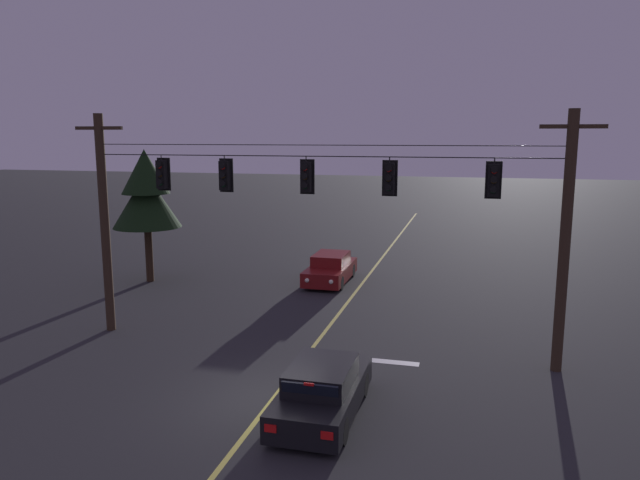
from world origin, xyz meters
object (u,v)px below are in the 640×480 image
object	(u,v)px
traffic_light_leftmost	(162,174)
traffic_light_left_inner	(225,175)
traffic_light_right_inner	(389,178)
traffic_light_rightmost	(494,180)
traffic_light_centre	(306,177)
tree_verge_near	(146,193)
car_waiting_near_lane	(322,391)
car_oncoming_lead	(330,269)

from	to	relation	value
traffic_light_leftmost	traffic_light_left_inner	xyz separation A→B (m)	(2.30, 0.00, 0.00)
traffic_light_right_inner	traffic_light_rightmost	distance (m)	3.10
traffic_light_centre	traffic_light_rightmost	xyz separation A→B (m)	(5.76, 0.00, 0.00)
traffic_light_left_inner	traffic_light_right_inner	xyz separation A→B (m)	(5.46, 0.00, 0.00)
tree_verge_near	car_waiting_near_lane	bearing A→B (deg)	-44.86
traffic_light_leftmost	car_oncoming_lead	bearing A→B (deg)	67.46
traffic_light_centre	car_waiting_near_lane	size ratio (longest dim) A/B	0.28
traffic_light_centre	traffic_light_right_inner	world-z (taller)	same
traffic_light_leftmost	traffic_light_left_inner	distance (m)	2.30
traffic_light_right_inner	car_waiting_near_lane	world-z (taller)	traffic_light_right_inner
traffic_light_right_inner	tree_verge_near	world-z (taller)	tree_verge_near
traffic_light_rightmost	car_waiting_near_lane	xyz separation A→B (m)	(-4.05, -4.58, -5.06)
traffic_light_rightmost	traffic_light_right_inner	bearing A→B (deg)	180.00
traffic_light_leftmost	car_waiting_near_lane	bearing A→B (deg)	-33.90
car_oncoming_lead	tree_verge_near	world-z (taller)	tree_verge_near
traffic_light_left_inner	tree_verge_near	bearing A→B (deg)	135.51
traffic_light_centre	car_oncoming_lead	world-z (taller)	traffic_light_centre
traffic_light_leftmost	traffic_light_right_inner	xyz separation A→B (m)	(7.77, 0.00, 0.00)
traffic_light_left_inner	tree_verge_near	distance (m)	10.06
traffic_light_right_inner	car_oncoming_lead	size ratio (longest dim) A/B	0.28
traffic_light_centre	car_waiting_near_lane	bearing A→B (deg)	-69.51
traffic_light_right_inner	tree_verge_near	bearing A→B (deg)	150.95
traffic_light_centre	tree_verge_near	size ratio (longest dim) A/B	0.19
traffic_light_left_inner	tree_verge_near	xyz separation A→B (m)	(-7.10, 6.98, -1.39)
traffic_light_centre	car_oncoming_lead	distance (m)	10.44
traffic_light_right_inner	car_oncoming_lead	world-z (taller)	traffic_light_right_inner
traffic_light_rightmost	car_oncoming_lead	size ratio (longest dim) A/B	0.28
traffic_light_rightmost	tree_verge_near	xyz separation A→B (m)	(-15.66, 6.98, -1.39)
traffic_light_right_inner	traffic_light_leftmost	bearing A→B (deg)	180.00
car_waiting_near_lane	car_oncoming_lead	size ratio (longest dim) A/B	0.98
traffic_light_right_inner	traffic_light_rightmost	bearing A→B (deg)	0.00
traffic_light_rightmost	car_oncoming_lead	world-z (taller)	traffic_light_rightmost
car_waiting_near_lane	car_oncoming_lead	xyz separation A→B (m)	(-3.07, 13.61, -0.00)
traffic_light_leftmost	traffic_light_right_inner	bearing A→B (deg)	0.00
car_waiting_near_lane	car_oncoming_lead	bearing A→B (deg)	102.71
car_oncoming_lead	tree_verge_near	xyz separation A→B (m)	(-8.55, -2.05, 3.67)
traffic_light_rightmost	car_waiting_near_lane	distance (m)	7.94
traffic_light_leftmost	car_oncoming_lead	world-z (taller)	traffic_light_leftmost
traffic_light_left_inner	traffic_light_rightmost	bearing A→B (deg)	0.00
traffic_light_centre	traffic_light_rightmost	size ratio (longest dim) A/B	1.00
traffic_light_leftmost	traffic_light_right_inner	size ratio (longest dim) A/B	1.00
car_oncoming_lead	traffic_light_rightmost	bearing A→B (deg)	-51.76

